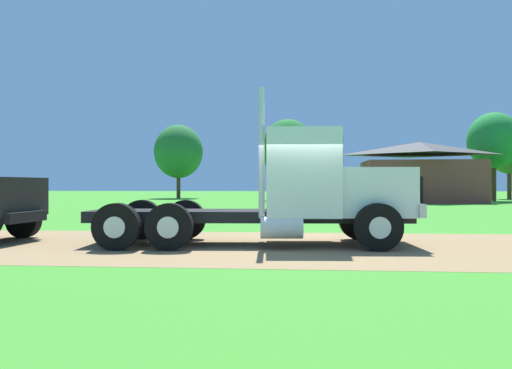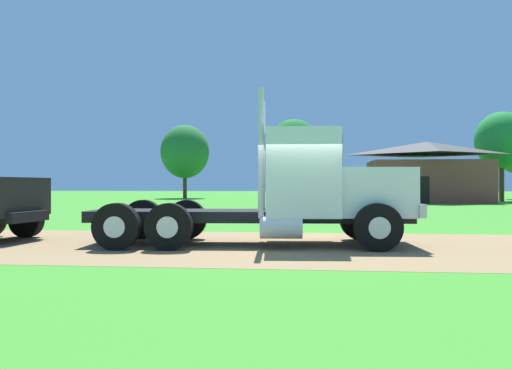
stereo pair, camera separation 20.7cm
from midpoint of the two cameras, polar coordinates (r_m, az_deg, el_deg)
name	(u,v)px [view 2 (the right image)]	position (r m, az deg, el deg)	size (l,w,h in m)	color
ground_plane	(295,246)	(12.28, 5.07, -7.28)	(200.00, 200.00, 0.00)	#398626
dirt_track	(295,246)	(12.28, 5.07, -7.26)	(120.00, 6.77, 0.01)	olive
truck_foreground_white	(299,192)	(12.47, 5.62, -0.85)	(8.39, 3.11, 3.89)	black
shed_building	(427,173)	(44.49, 19.65, 1.28)	(10.13, 6.87, 5.28)	brown
tree_left	(185,152)	(55.25, -8.29, 3.85)	(5.47, 5.47, 8.29)	#513823
tree_mid	(294,149)	(47.49, 4.62, 4.21)	(5.26, 5.26, 7.95)	#513823
tree_right	(502,140)	(50.54, 27.14, 4.68)	(4.76, 4.76, 8.32)	#513823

